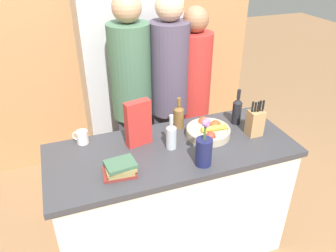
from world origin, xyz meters
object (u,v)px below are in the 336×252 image
at_px(bottle_vinegar, 171,135).
at_px(person_in_red_tee, 193,95).
at_px(bottle_oil, 237,110).
at_px(bottle_wine, 179,116).
at_px(knife_block, 255,122).
at_px(person_in_blue, 169,93).
at_px(book_stack, 120,169).
at_px(person_at_sink, 132,96).
at_px(flower_vase, 204,149).
at_px(fruit_bowl, 209,130).
at_px(coffee_mug, 82,137).
at_px(cereal_box, 138,123).
at_px(refrigerator, 129,80).

height_order(bottle_vinegar, person_in_red_tee, person_in_red_tee).
bearing_deg(bottle_oil, bottle_wine, 167.89).
relative_size(knife_block, bottle_wine, 1.13).
height_order(knife_block, person_in_blue, person_in_blue).
xyz_separation_m(book_stack, person_at_sink, (0.28, 0.80, 0.06)).
bearing_deg(flower_vase, person_in_red_tee, 70.32).
height_order(fruit_bowl, knife_block, knife_block).
xyz_separation_m(person_at_sink, person_in_blue, (0.30, -0.03, -0.00)).
distance_m(coffee_mug, person_at_sink, 0.59).
distance_m(cereal_box, person_in_blue, 0.64).
bearing_deg(refrigerator, bottle_oil, -61.81).
height_order(book_stack, person_in_blue, person_in_blue).
xyz_separation_m(knife_block, flower_vase, (-0.47, -0.19, 0.01)).
relative_size(cereal_box, bottle_oil, 1.16).
height_order(knife_block, coffee_mug, knife_block).
distance_m(fruit_bowl, flower_vase, 0.34).
xyz_separation_m(book_stack, bottle_wine, (0.51, 0.39, 0.05)).
height_order(bottle_oil, bottle_wine, bottle_oil).
relative_size(cereal_box, bottle_wine, 1.35).
bearing_deg(person_in_red_tee, bottle_vinegar, -96.71).
bearing_deg(person_in_blue, bottle_vinegar, -87.47).
bearing_deg(knife_block, bottle_wine, 148.97).
height_order(bottle_vinegar, bottle_wine, bottle_vinegar).
relative_size(flower_vase, bottle_oil, 1.17).
height_order(refrigerator, person_in_red_tee, refrigerator).
bearing_deg(cereal_box, knife_block, -11.39).
distance_m(flower_vase, person_in_red_tee, 0.91).
bearing_deg(person_in_red_tee, knife_block, -48.03).
xyz_separation_m(flower_vase, person_at_sink, (-0.21, 0.87, -0.01)).
bearing_deg(coffee_mug, bottle_vinegar, -25.53).
xyz_separation_m(flower_vase, coffee_mug, (-0.65, 0.49, -0.06)).
bearing_deg(flower_vase, coffee_mug, 143.46).
bearing_deg(book_stack, bottle_wine, 37.04).
bearing_deg(bottle_oil, fruit_bowl, -161.49).
relative_size(fruit_bowl, bottle_wine, 1.32).
bearing_deg(book_stack, knife_block, 6.81).
relative_size(refrigerator, bottle_wine, 8.27).
bearing_deg(coffee_mug, cereal_box, -21.80).
xyz_separation_m(fruit_bowl, bottle_oil, (0.26, 0.09, 0.07)).
bearing_deg(bottle_wine, coffee_mug, 177.86).
distance_m(coffee_mug, bottle_wine, 0.68).
height_order(fruit_bowl, coffee_mug, fruit_bowl).
relative_size(bottle_oil, bottle_vinegar, 1.12).
xyz_separation_m(flower_vase, bottle_oil, (0.44, 0.37, -0.00)).
height_order(book_stack, bottle_wine, bottle_wine).
bearing_deg(person_in_red_tee, fruit_bowl, -75.15).
bearing_deg(knife_block, cereal_box, 168.61).
bearing_deg(bottle_oil, coffee_mug, 174.01).
bearing_deg(refrigerator, bottle_wine, -81.99).
bearing_deg(person_in_red_tee, flower_vase, -82.05).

